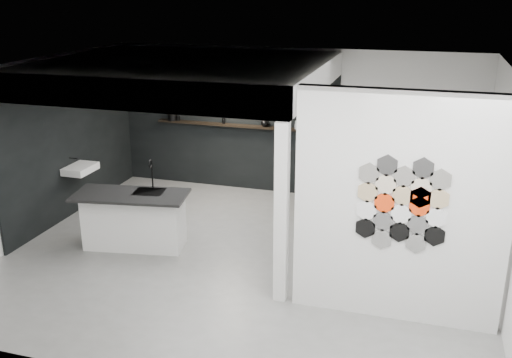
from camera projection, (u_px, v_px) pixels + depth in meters
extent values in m
cube|color=slate|center=(244.00, 257.00, 8.56)|extent=(7.00, 6.00, 0.01)
cube|color=silver|center=(399.00, 210.00, 6.60)|extent=(2.45, 0.15, 2.80)
cube|color=black|center=(227.00, 130.00, 11.23)|extent=(4.40, 0.04, 2.35)
cube|color=black|center=(74.00, 147.00, 10.04)|extent=(0.04, 4.00, 2.35)
cube|color=silver|center=(184.00, 73.00, 9.00)|extent=(4.40, 4.00, 0.40)
cube|color=silver|center=(281.00, 215.00, 7.05)|extent=(0.16, 0.16, 2.35)
cube|color=silver|center=(123.00, 94.00, 7.26)|extent=(4.40, 0.16, 0.40)
cube|color=silver|center=(80.00, 169.00, 9.90)|extent=(0.40, 0.60, 0.12)
cube|color=black|center=(230.00, 125.00, 11.07)|extent=(3.00, 0.15, 0.04)
cube|color=silver|center=(134.00, 221.00, 8.78)|extent=(1.57, 0.79, 0.86)
cube|color=black|center=(130.00, 195.00, 8.56)|extent=(1.80, 1.02, 0.04)
cube|color=black|center=(149.00, 192.00, 8.65)|extent=(0.51, 0.45, 0.02)
cylinder|color=black|center=(152.00, 175.00, 8.77)|extent=(0.03, 0.03, 0.40)
torus|color=black|center=(150.00, 164.00, 8.65)|extent=(0.04, 0.14, 0.14)
cylinder|color=black|center=(173.00, 116.00, 11.37)|extent=(0.24, 0.24, 0.15)
ellipsoid|color=black|center=(265.00, 123.00, 10.85)|extent=(0.21, 0.21, 0.14)
cylinder|color=gray|center=(298.00, 127.00, 10.68)|extent=(0.12, 0.12, 0.09)
cylinder|color=gray|center=(298.00, 125.00, 10.67)|extent=(0.11, 0.11, 0.15)
cylinder|color=black|center=(224.00, 120.00, 11.08)|extent=(0.07, 0.07, 0.14)
cylinder|color=black|center=(178.00, 118.00, 11.35)|extent=(0.07, 0.07, 0.09)
cylinder|color=black|center=(365.00, 228.00, 6.70)|extent=(0.26, 0.02, 0.26)
cylinder|color=white|center=(367.00, 210.00, 6.62)|extent=(0.26, 0.02, 0.26)
cylinder|color=tan|center=(368.00, 192.00, 6.55)|extent=(0.26, 0.02, 0.26)
cylinder|color=#66635E|center=(369.00, 173.00, 6.48)|extent=(0.26, 0.02, 0.26)
cylinder|color=silver|center=(382.00, 239.00, 6.68)|extent=(0.26, 0.02, 0.26)
cylinder|color=black|center=(383.00, 221.00, 6.61)|extent=(0.26, 0.02, 0.26)
cylinder|color=#F23B0C|center=(384.00, 203.00, 6.53)|extent=(0.26, 0.02, 0.26)
cylinder|color=beige|center=(386.00, 184.00, 6.46)|extent=(0.26, 0.02, 0.26)
cylinder|color=#2D2D2D|center=(387.00, 165.00, 6.39)|extent=(0.26, 0.02, 0.26)
cylinder|color=black|center=(399.00, 232.00, 6.59)|extent=(0.26, 0.02, 0.26)
cylinder|color=white|center=(401.00, 214.00, 6.52)|extent=(0.26, 0.02, 0.26)
cylinder|color=tan|center=(403.00, 195.00, 6.45)|extent=(0.26, 0.02, 0.26)
cylinder|color=#66635E|center=(404.00, 177.00, 6.37)|extent=(0.26, 0.02, 0.26)
cylinder|color=silver|center=(416.00, 243.00, 6.57)|extent=(0.26, 0.02, 0.26)
cylinder|color=black|center=(418.00, 225.00, 6.50)|extent=(0.26, 0.02, 0.26)
cylinder|color=#F23B0C|center=(419.00, 206.00, 6.43)|extent=(0.26, 0.02, 0.26)
cylinder|color=beige|center=(421.00, 188.00, 6.36)|extent=(0.26, 0.02, 0.26)
cylinder|color=#2D2D2D|center=(423.00, 168.00, 6.28)|extent=(0.26, 0.02, 0.26)
cylinder|color=black|center=(434.00, 236.00, 6.48)|extent=(0.26, 0.02, 0.26)
cylinder|color=white|center=(437.00, 218.00, 6.41)|extent=(0.26, 0.02, 0.26)
cylinder|color=tan|center=(439.00, 199.00, 6.34)|extent=(0.26, 0.02, 0.26)
cylinder|color=#66635E|center=(441.00, 180.00, 6.27)|extent=(0.26, 0.02, 0.26)
cylinder|color=#F23B0C|center=(420.00, 197.00, 6.39)|extent=(0.26, 0.02, 0.26)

